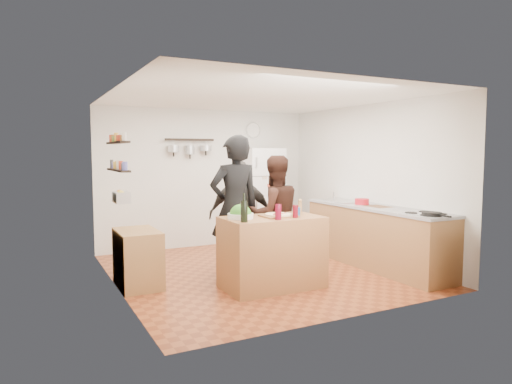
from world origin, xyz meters
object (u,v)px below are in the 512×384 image
skillet (432,214)px  counter_run (375,237)px  side_table (138,258)px  red_bowl (362,202)px  pepper_mill (300,208)px  person_left (235,208)px  salt_canister (297,212)px  person_center (274,215)px  person_back (241,215)px  fridge (261,196)px  wall_clock (253,130)px  salad_bowl (241,216)px  wine_bottle (244,211)px  prep_island (272,252)px

skillet → counter_run: bearing=85.0°
counter_run → side_table: 3.49m
skillet → red_bowl: (0.05, 1.41, 0.02)m
pepper_mill → person_left: bearing=142.8°
salt_canister → person_center: (0.05, 0.69, -0.13)m
person_back → skillet: 2.63m
person_center → counter_run: 1.65m
pepper_mill → skillet: (1.37, -0.96, -0.05)m
pepper_mill → person_center: (-0.10, 0.52, -0.15)m
fridge → wall_clock: (0.00, 0.33, 1.25)m
salt_canister → person_center: person_center is taller
pepper_mill → salt_canister: bearing=-131.4°
salad_bowl → person_back: bearing=64.5°
wine_bottle → person_back: 1.39m
person_back → side_table: bearing=33.7°
pepper_mill → skillet: 1.67m
skillet → fridge: 3.50m
fridge → salt_canister: bearing=-108.2°
salad_bowl → side_table: (-1.10, 0.78, -0.58)m
red_bowl → fridge: 2.15m
prep_island → fridge: bearing=65.2°
salt_canister → wall_clock: bearing=73.7°
salad_bowl → person_left: (0.17, 0.53, 0.04)m
person_back → skillet: person_back is taller
person_left → prep_island: bearing=113.3°
person_center → person_back: person_center is taller
skillet → side_table: size_ratio=0.31×
person_center → fridge: size_ratio=0.94×
counter_run → person_center: bearing=167.7°
person_center → person_back: (-0.30, 0.46, -0.04)m
prep_island → wine_bottle: 0.80m
wall_clock → side_table: bearing=-142.9°
counter_run → wall_clock: (-0.75, 2.63, 1.70)m
salad_bowl → wall_clock: 3.45m
person_left → fridge: 2.41m
wine_bottle → pepper_mill: wine_bottle is taller
salad_bowl → fridge: size_ratio=0.18×
salad_bowl → person_left: person_left is taller
person_center → side_table: person_center is taller
wine_bottle → salt_canister: bearing=7.1°
skillet → prep_island: bearing=153.5°
prep_island → person_center: 0.77m
salt_canister → fridge: 2.79m
prep_island → counter_run: bearing=6.9°
person_left → side_table: bearing=-11.1°
prep_island → person_back: (0.05, 1.03, 0.35)m
wall_clock → person_left: bearing=-122.0°
pepper_mill → side_table: pepper_mill is taller
person_back → wall_clock: wall_clock is taller
person_center → salt_canister: bearing=91.6°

